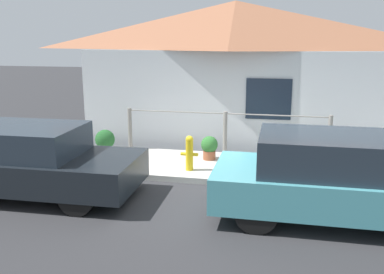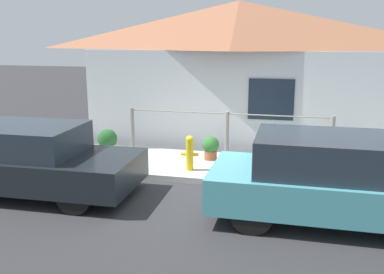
{
  "view_description": "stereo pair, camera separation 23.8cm",
  "coord_description": "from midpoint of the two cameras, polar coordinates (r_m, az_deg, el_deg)",
  "views": [
    {
      "loc": [
        1.28,
        -8.0,
        2.92
      ],
      "look_at": [
        -0.47,
        0.3,
        0.9
      ],
      "focal_mm": 40.0,
      "sensor_mm": 36.0,
      "label": 1
    },
    {
      "loc": [
        1.51,
        -7.95,
        2.92
      ],
      "look_at": [
        -0.47,
        0.3,
        0.9
      ],
      "focal_mm": 40.0,
      "sensor_mm": 36.0,
      "label": 2
    }
  ],
  "objects": [
    {
      "name": "ground_plane",
      "position": [
        8.6,
        1.86,
        -6.45
      ],
      "size": [
        60.0,
        60.0,
        0.0
      ],
      "primitive_type": "plane",
      "color": "#2D2D30"
    },
    {
      "name": "sidewalk",
      "position": [
        9.56,
        2.95,
        -4.02
      ],
      "size": [
        24.0,
        2.08,
        0.12
      ],
      "color": "#B2AFA8",
      "rests_on": "ground_plane"
    },
    {
      "name": "house",
      "position": [
        11.59,
        5.12,
        13.72
      ],
      "size": [
        8.21,
        2.23,
        3.81
      ],
      "color": "silver",
      "rests_on": "ground_plane"
    },
    {
      "name": "fence",
      "position": [
        10.24,
        3.77,
        0.86
      ],
      "size": [
        4.9,
        0.1,
        1.04
      ],
      "color": "gray",
      "rests_on": "sidewalk"
    },
    {
      "name": "car_left",
      "position": [
        8.55,
        -21.98,
        -2.93
      ],
      "size": [
        4.15,
        1.77,
        1.31
      ],
      "rotation": [
        0.0,
        0.0,
        0.02
      ],
      "color": "black",
      "rests_on": "ground_plane"
    },
    {
      "name": "car_right",
      "position": [
        7.17,
        17.3,
        -5.24
      ],
      "size": [
        3.87,
        1.74,
        1.4
      ],
      "rotation": [
        0.0,
        0.0,
        0.0
      ],
      "color": "teal",
      "rests_on": "ground_plane"
    },
    {
      "name": "fire_hydrant",
      "position": [
        9.02,
        -1.11,
        -2.05
      ],
      "size": [
        0.37,
        0.17,
        0.75
      ],
      "color": "yellow",
      "rests_on": "sidewalk"
    },
    {
      "name": "potted_plant_near_hydrant",
      "position": [
        9.83,
        1.64,
        -1.33
      ],
      "size": [
        0.39,
        0.39,
        0.55
      ],
      "color": "#9E5638",
      "rests_on": "sidewalk"
    },
    {
      "name": "potted_plant_by_fence",
      "position": [
        10.61,
        -12.15,
        -0.42
      ],
      "size": [
        0.48,
        0.48,
        0.58
      ],
      "color": "#9E5638",
      "rests_on": "sidewalk"
    },
    {
      "name": "potted_plant_corner",
      "position": [
        9.64,
        15.97,
        -2.35
      ],
      "size": [
        0.35,
        0.35,
        0.51
      ],
      "color": "brown",
      "rests_on": "sidewalk"
    }
  ]
}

